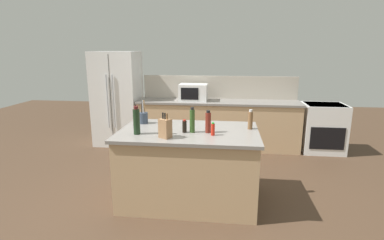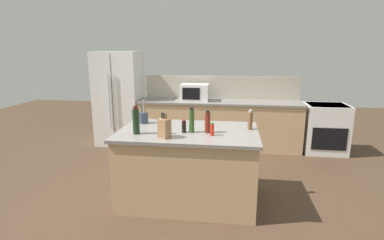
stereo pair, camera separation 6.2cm
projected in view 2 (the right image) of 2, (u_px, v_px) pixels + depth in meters
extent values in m
plane|color=#473323|center=(188.00, 199.00, 3.96)|extent=(14.00, 14.00, 0.00)
cube|color=tan|center=(219.00, 125.00, 5.94)|extent=(3.11, 0.62, 0.90)
cube|color=gray|center=(220.00, 102.00, 5.83)|extent=(3.15, 0.66, 0.04)
cube|color=#B2A899|center=(221.00, 87.00, 6.07)|extent=(3.11, 0.03, 0.46)
cube|color=tan|center=(188.00, 167.00, 3.86)|extent=(1.67, 1.04, 0.90)
cube|color=gray|center=(188.00, 132.00, 3.75)|extent=(1.73, 1.10, 0.04)
cube|color=white|center=(119.00, 98.00, 6.14)|extent=(0.89, 0.72, 1.88)
cube|color=#2D2D2D|center=(113.00, 101.00, 5.79)|extent=(0.01, 0.00, 1.79)
cylinder|color=#ADB2B7|center=(109.00, 101.00, 5.78)|extent=(0.02, 0.02, 1.04)
cylinder|color=#ADB2B7|center=(115.00, 102.00, 5.76)|extent=(0.02, 0.02, 1.04)
cube|color=white|center=(325.00, 128.00, 5.68)|extent=(0.76, 0.64, 0.92)
cube|color=black|center=(329.00, 139.00, 5.39)|extent=(0.61, 0.01, 0.41)
cube|color=black|center=(327.00, 105.00, 5.57)|extent=(0.68, 0.58, 0.02)
cube|color=white|center=(195.00, 92.00, 5.85)|extent=(0.54, 0.38, 0.32)
cube|color=black|center=(191.00, 94.00, 5.67)|extent=(0.33, 0.01, 0.23)
cube|color=#936B47|center=(164.00, 128.00, 3.41)|extent=(0.16, 0.15, 0.22)
cylinder|color=black|center=(162.00, 116.00, 3.40)|extent=(0.02, 0.02, 0.07)
cylinder|color=black|center=(164.00, 116.00, 3.38)|extent=(0.02, 0.02, 0.07)
cylinder|color=brown|center=(166.00, 116.00, 3.36)|extent=(0.02, 0.02, 0.07)
cylinder|color=#333D4C|center=(144.00, 118.00, 4.09)|extent=(0.12, 0.12, 0.15)
cylinder|color=olive|center=(144.00, 107.00, 4.06)|extent=(0.01, 0.05, 0.18)
cylinder|color=black|center=(142.00, 107.00, 4.06)|extent=(0.01, 0.05, 0.18)
cylinder|color=#B2B2B7|center=(143.00, 107.00, 4.03)|extent=(0.01, 0.03, 0.18)
cylinder|color=black|center=(136.00, 121.00, 3.56)|extent=(0.08, 0.08, 0.30)
cylinder|color=#4C1919|center=(135.00, 107.00, 3.52)|extent=(0.05, 0.05, 0.04)
cylinder|color=#567038|center=(168.00, 130.00, 3.57)|extent=(0.05, 0.05, 0.09)
cylinder|color=black|center=(168.00, 126.00, 3.56)|extent=(0.03, 0.03, 0.02)
cylinder|color=red|center=(212.00, 130.00, 3.51)|extent=(0.05, 0.05, 0.14)
cylinder|color=green|center=(212.00, 123.00, 3.49)|extent=(0.03, 0.03, 0.02)
cylinder|color=black|center=(184.00, 127.00, 3.64)|extent=(0.05, 0.05, 0.14)
cylinder|color=#B22319|center=(184.00, 120.00, 3.62)|extent=(0.03, 0.03, 0.02)
cylinder|color=#2D4C1E|center=(192.00, 121.00, 3.62)|extent=(0.06, 0.06, 0.28)
cylinder|color=black|center=(192.00, 108.00, 3.59)|extent=(0.04, 0.04, 0.03)
cylinder|color=brown|center=(250.00, 121.00, 3.76)|extent=(0.06, 0.06, 0.22)
cylinder|color=#B2B2B7|center=(251.00, 111.00, 3.73)|extent=(0.04, 0.04, 0.03)
cylinder|color=maroon|center=(208.00, 123.00, 3.61)|extent=(0.07, 0.07, 0.25)
cylinder|color=black|center=(208.00, 112.00, 3.58)|extent=(0.04, 0.04, 0.03)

